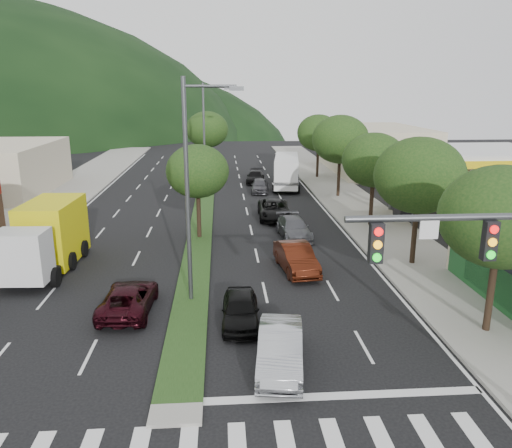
{
  "coord_description": "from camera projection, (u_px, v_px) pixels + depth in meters",
  "views": [
    {
      "loc": [
        1.49,
        -13.52,
        9.51
      ],
      "look_at": [
        3.26,
        11.41,
        2.7
      ],
      "focal_mm": 35.0,
      "sensor_mm": 36.0,
      "label": 1
    }
  ],
  "objects": [
    {
      "name": "car_queue_a",
      "position": [
        240.0,
        309.0,
        20.68
      ],
      "size": [
        1.64,
        3.83,
        1.29
      ],
      "primitive_type": "imported",
      "rotation": [
        0.0,
        0.0,
        -0.03
      ],
      "color": "black",
      "rests_on": "ground"
    },
    {
      "name": "ground",
      "position": [
        177.0,
        407.0,
        15.41
      ],
      "size": [
        160.0,
        160.0,
        0.0
      ],
      "primitive_type": "plane",
      "color": "black",
      "rests_on": "ground"
    },
    {
      "name": "tree_med_near",
      "position": [
        197.0,
        171.0,
        31.57
      ],
      "size": [
        4.0,
        4.0,
        6.02
      ],
      "color": "black",
      "rests_on": "median"
    },
    {
      "name": "traffic_signal",
      "position": [
        505.0,
        277.0,
        13.32
      ],
      "size": [
        6.12,
        0.4,
        7.0
      ],
      "color": "#47494C",
      "rests_on": "ground"
    },
    {
      "name": "motorhome",
      "position": [
        286.0,
        171.0,
        49.16
      ],
      "size": [
        3.43,
        8.21,
        3.06
      ],
      "rotation": [
        0.0,
        0.0,
        -0.14
      ],
      "color": "white",
      "rests_on": "ground"
    },
    {
      "name": "car_queue_d",
      "position": [
        274.0,
        210.0,
        37.47
      ],
      "size": [
        2.45,
        5.06,
        1.39
      ],
      "primitive_type": "imported",
      "rotation": [
        0.0,
        0.0,
        -0.03
      ],
      "color": "black",
      "rests_on": "ground"
    },
    {
      "name": "car_queue_c",
      "position": [
        296.0,
        258.0,
        26.71
      ],
      "size": [
        2.09,
        4.62,
        1.47
      ],
      "primitive_type": "imported",
      "rotation": [
        0.0,
        0.0,
        0.12
      ],
      "color": "#42170B",
      "rests_on": "ground"
    },
    {
      "name": "sidewalk_right",
      "position": [
        358.0,
        209.0,
        40.3
      ],
      "size": [
        5.0,
        90.0,
        0.15
      ],
      "primitive_type": "cube",
      "color": "gray",
      "rests_on": "ground"
    },
    {
      "name": "suv_maroon",
      "position": [
        129.0,
        298.0,
        21.82
      ],
      "size": [
        2.26,
        4.59,
        1.25
      ],
      "primitive_type": "imported",
      "rotation": [
        0.0,
        0.0,
        3.1
      ],
      "color": "black",
      "rests_on": "ground"
    },
    {
      "name": "streetlight_near",
      "position": [
        192.0,
        182.0,
        21.66
      ],
      "size": [
        2.6,
        0.25,
        10.0
      ],
      "color": "#47494C",
      "rests_on": "ground"
    },
    {
      "name": "sedan_silver",
      "position": [
        280.0,
        348.0,
        17.43
      ],
      "size": [
        2.09,
        4.53,
        1.44
      ],
      "primitive_type": "imported",
      "rotation": [
        0.0,
        0.0,
        -0.13
      ],
      "color": "#AAADB2",
      "rests_on": "ground"
    },
    {
      "name": "box_truck",
      "position": [
        48.0,
        239.0,
        26.92
      ],
      "size": [
        3.07,
        7.29,
        3.54
      ],
      "rotation": [
        0.0,
        0.0,
        3.1
      ],
      "color": "silver",
      "rests_on": "ground"
    },
    {
      "name": "sidewalk_left",
      "position": [
        34.0,
        215.0,
        38.57
      ],
      "size": [
        6.0,
        90.0,
        0.15
      ],
      "primitive_type": "cube",
      "color": "gray",
      "rests_on": "ground"
    },
    {
      "name": "car_queue_b",
      "position": [
        294.0,
        228.0,
        32.72
      ],
      "size": [
        2.15,
        4.61,
        1.3
      ],
      "primitive_type": "imported",
      "rotation": [
        0.0,
        0.0,
        0.07
      ],
      "color": "#4F5055",
      "rests_on": "ground"
    },
    {
      "name": "car_queue_e",
      "position": [
        260.0,
        186.0,
        47.01
      ],
      "size": [
        1.89,
        3.94,
        1.3
      ],
      "primitive_type": "imported",
      "rotation": [
        0.0,
        0.0,
        -0.09
      ],
      "color": "#434247",
      "rests_on": "ground"
    },
    {
      "name": "tree_r_e",
      "position": [
        318.0,
        133.0,
        53.44
      ],
      "size": [
        4.6,
        4.6,
        6.71
      ],
      "color": "black",
      "rests_on": "sidewalk_right"
    },
    {
      "name": "tree_r_a",
      "position": [
        501.0,
        217.0,
        18.81
      ],
      "size": [
        4.6,
        4.6,
        6.63
      ],
      "color": "black",
      "rests_on": "sidewalk_right"
    },
    {
      "name": "median",
      "position": [
        204.0,
        203.0,
        42.34
      ],
      "size": [
        1.6,
        56.0,
        0.12
      ],
      "primitive_type": "cube",
      "color": "#1B3513",
      "rests_on": "ground"
    },
    {
      "name": "bldg_right_far",
      "position": [
        375.0,
        149.0,
        58.4
      ],
      "size": [
        10.0,
        16.0,
        5.2
      ],
      "primitive_type": "cube",
      "color": "beige",
      "rests_on": "ground"
    },
    {
      "name": "tree_r_c",
      "position": [
        374.0,
        160.0,
        34.23
      ],
      "size": [
        4.4,
        4.4,
        6.48
      ],
      "color": "black",
      "rests_on": "sidewalk_right"
    },
    {
      "name": "bldg_left_far",
      "position": [
        0.0,
        169.0,
        46.24
      ],
      "size": [
        9.0,
        14.0,
        4.6
      ],
      "primitive_type": "cube",
      "color": "beige",
      "rests_on": "ground"
    },
    {
      "name": "tree_r_b",
      "position": [
        419.0,
        176.0,
        26.45
      ],
      "size": [
        4.8,
        4.8,
        6.94
      ],
      "color": "black",
      "rests_on": "sidewalk_right"
    },
    {
      "name": "streetlight_mid",
      "position": [
        206.0,
        133.0,
        45.72
      ],
      "size": [
        2.6,
        0.25,
        10.0
      ],
      "color": "#47494C",
      "rests_on": "ground"
    },
    {
      "name": "tree_med_far",
      "position": [
        207.0,
        130.0,
        56.44
      ],
      "size": [
        4.8,
        4.8,
        6.94
      ],
      "color": "black",
      "rests_on": "median"
    },
    {
      "name": "tree_r_d",
      "position": [
        340.0,
        139.0,
        43.74
      ],
      "size": [
        5.0,
        5.0,
        7.17
      ],
      "color": "black",
      "rests_on": "sidewalk_right"
    },
    {
      "name": "gas_canopy",
      "position": [
        459.0,
        157.0,
        36.65
      ],
      "size": [
        12.2,
        8.2,
        5.25
      ],
      "color": "silver",
      "rests_on": "ground"
    },
    {
      "name": "car_queue_f",
      "position": [
        255.0,
        177.0,
        51.83
      ],
      "size": [
        2.28,
        4.41,
        1.22
      ],
      "primitive_type": "imported",
      "rotation": [
        0.0,
        0.0,
        -0.14
      ],
      "color": "black",
      "rests_on": "ground"
    }
  ]
}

